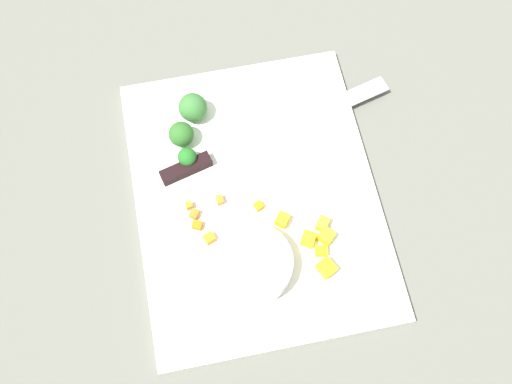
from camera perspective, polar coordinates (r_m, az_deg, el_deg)
name	(u,v)px	position (r m, az deg, el deg)	size (l,w,h in m)	color
ground_plane	(256,198)	(0.86, 0.00, -0.56)	(4.00, 4.00, 0.00)	#636159
cutting_board	(256,196)	(0.86, 0.00, -0.41)	(0.44, 0.34, 0.01)	white
prep_bowl	(252,264)	(0.80, -0.34, -7.00)	(0.11, 0.11, 0.03)	beige
chef_knife	(243,144)	(0.88, -1.25, 4.63)	(0.12, 0.37, 0.02)	silver
carrot_dice_0	(220,203)	(0.84, -3.46, -1.06)	(0.01, 0.01, 0.01)	orange
carrot_dice_1	(189,204)	(0.85, -6.50, -1.16)	(0.01, 0.01, 0.01)	orange
carrot_dice_2	(194,214)	(0.84, -5.96, -2.13)	(0.01, 0.01, 0.01)	orange
carrot_dice_3	(209,238)	(0.83, -4.51, -4.47)	(0.01, 0.01, 0.01)	orange
carrot_dice_4	(197,225)	(0.83, -5.69, -3.21)	(0.01, 0.01, 0.01)	orange
carrot_dice_5	(258,206)	(0.84, 0.18, -1.37)	(0.01, 0.01, 0.01)	orange
pepper_dice_0	(321,251)	(0.82, 6.29, -5.69)	(0.02, 0.01, 0.01)	yellow
pepper_dice_1	(308,239)	(0.82, 5.06, -4.56)	(0.02, 0.02, 0.02)	yellow
pepper_dice_2	(326,268)	(0.81, 6.80, -7.29)	(0.02, 0.02, 0.02)	yellow
pepper_dice_3	(282,220)	(0.83, 2.54, -2.71)	(0.02, 0.02, 0.02)	yellow
pepper_dice_4	(322,224)	(0.83, 6.42, -3.07)	(0.02, 0.02, 0.02)	yellow
pepper_dice_5	(326,236)	(0.83, 6.78, -4.26)	(0.02, 0.02, 0.02)	yellow
broccoli_floret_0	(187,157)	(0.86, -6.66, 3.37)	(0.03, 0.03, 0.03)	#95BE6C
broccoli_floret_1	(181,134)	(0.88, -7.22, 5.53)	(0.04, 0.04, 0.04)	#90C360
broccoli_floret_2	(193,108)	(0.89, -6.12, 8.09)	(0.04, 0.04, 0.04)	#8CAE62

